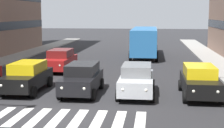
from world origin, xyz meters
The scene contains 8 objects.
ground_plane centered at (0.00, 0.00, 0.00)m, with size 180.00×180.00×0.00m, color #262628.
crosswalk_markings centered at (0.00, 0.00, 0.00)m, with size 7.65×2.80×0.01m.
car_0 centered at (-6.65, -4.72, 0.89)m, with size 2.02×4.44×1.72m.
car_1 centered at (-3.21, -4.66, 0.89)m, with size 2.02×4.44×1.72m.
car_2 centered at (-0.11, -4.64, 0.89)m, with size 2.02×4.44×1.72m.
car_3 centered at (3.21, -4.84, 0.89)m, with size 2.02×4.44×1.72m.
car_row2_0 centered at (3.19, -11.94, 0.89)m, with size 2.02×4.44×1.72m.
bus_behind_traffic centered at (-3.21, -22.05, 1.86)m, with size 2.78×10.50×3.00m.
Camera 1 is at (-4.06, 13.82, 4.52)m, focal length 53.98 mm.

